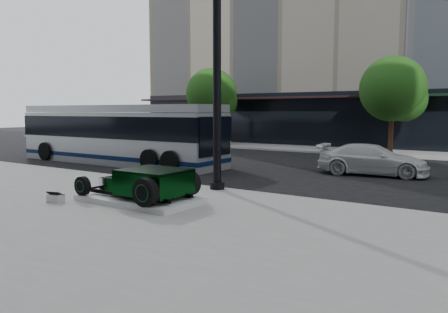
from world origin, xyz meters
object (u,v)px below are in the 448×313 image
Objects in this scene: transit_bus at (118,134)px; white_sedan at (372,160)px; hot_rod at (148,182)px; lamppost at (217,63)px.

transit_bus is 12.29m from white_sedan.
hot_rod is 0.73× the size of white_sedan.
lamppost is 8.25m from white_sedan.
hot_rod is 10.24m from white_sedan.
white_sedan is (3.11, 6.79, -3.51)m from lamppost.
white_sedan is at bearing 13.76° from transit_bus.
lamppost reaches higher than white_sedan.
lamppost is 9.97m from transit_bus.
hot_rod is at bearing -38.43° from transit_bus.
lamppost reaches higher than hot_rod.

